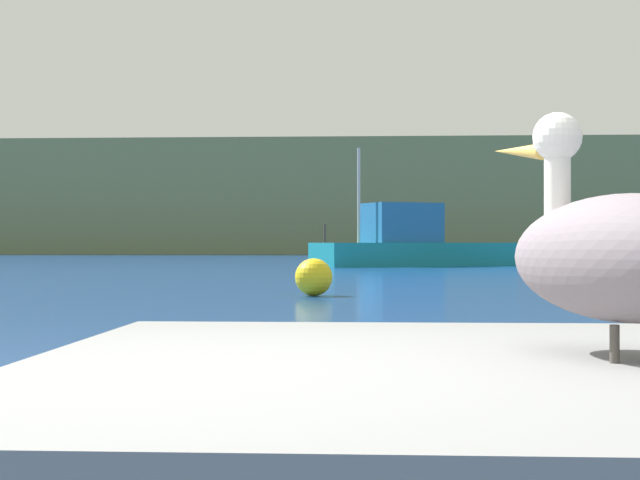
% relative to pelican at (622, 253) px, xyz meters
% --- Properties ---
extents(hillside_backdrop, '(140.00, 12.16, 8.95)m').
position_rel_pelican_xyz_m(hillside_backdrop, '(-1.21, 78.65, 3.58)').
color(hillside_backdrop, '#6B7A51').
rests_on(hillside_backdrop, ground).
extents(pier_dock, '(3.77, 2.88, 0.56)m').
position_rel_pelican_xyz_m(pier_dock, '(0.01, -0.01, -0.61)').
color(pier_dock, gray).
rests_on(pier_dock, ground).
extents(pelican, '(0.86, 1.22, 0.81)m').
position_rel_pelican_xyz_m(pelican, '(0.00, 0.00, 0.00)').
color(pelican, slate).
rests_on(pelican, pier_dock).
extents(fishing_boat_teal, '(8.25, 5.74, 4.56)m').
position_rel_pelican_xyz_m(fishing_boat_teal, '(0.56, 36.42, -0.03)').
color(fishing_boat_teal, teal).
rests_on(fishing_boat_teal, ground).
extents(mooring_buoy, '(0.65, 0.65, 0.65)m').
position_rel_pelican_xyz_m(mooring_buoy, '(-1.84, 14.13, -0.57)').
color(mooring_buoy, yellow).
rests_on(mooring_buoy, ground).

